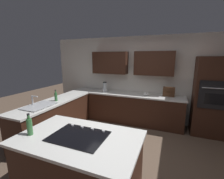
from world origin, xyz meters
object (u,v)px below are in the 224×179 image
Objects in this scene: cooktop at (79,136)px; dish_soap_bottle at (56,97)px; sink_unit at (39,105)px; oil_bottle at (30,126)px; mixing_bowl at (146,94)px; spice_rack at (169,92)px; blender at (105,88)px; wall_oven at (211,97)px.

dish_soap_bottle reaches higher than cooktop.
sink_unit reaches higher than cooktop.
cooktop is 0.71m from oil_bottle.
oil_bottle is at bearing 132.06° from sink_unit.
cooktop is 4.42× the size of mixing_bowl.
sink_unit is 2.22× the size of spice_rack.
mixing_bowl is 0.60× the size of dish_soap_bottle.
cooktop is at bearing 79.64° from mixing_bowl.
mixing_bowl is 2.46m from dish_soap_bottle.
blender is at bearing 3.73° from spice_rack.
spice_rack is (1.00, -0.08, 0.03)m from wall_oven.
oil_bottle is (-0.14, 2.90, -0.01)m from blender.
sink_unit is 2.03m from blender.
wall_oven reaches higher than dish_soap_bottle.
sink_unit is 2.21× the size of oil_bottle.
wall_oven is at bearing -179.21° from blender.
cooktop is at bearing 139.92° from dish_soap_bottle.
sink_unit is 2.45× the size of dish_soap_bottle.
wall_oven is at bearing -178.58° from mixing_bowl.
sink_unit is 0.92× the size of cooktop.
dish_soap_bottle is at bearing -60.10° from oil_bottle.
dish_soap_bottle reaches higher than sink_unit.
blender reaches higher than cooktop.
sink_unit reaches higher than mixing_bowl.
wall_oven reaches higher than cooktop.
spice_rack reaches higher than mixing_bowl.
mixing_bowl is at bearing -100.36° from cooktop.
spice_rack is (-0.60, -0.12, 0.09)m from mixing_bowl.
spice_rack is at bearing -168.33° from mixing_bowl.
mixing_bowl is (1.60, 0.04, -0.06)m from wall_oven.
dish_soap_bottle is (0.72, 1.39, -0.02)m from blender.
spice_rack is (-1.09, -2.80, 0.13)m from cooktop.
sink_unit is 0.49m from dish_soap_bottle.
oil_bottle reaches higher than spice_rack.
wall_oven reaches higher than mixing_bowl.
cooktop is at bearing 106.81° from blender.
mixing_bowl is at bearing 11.67° from spice_rack.
mixing_bowl is at bearing -137.97° from sink_unit.
wall_oven is 6.36× the size of spice_rack.
sink_unit is 2.80m from mixing_bowl.
sink_unit is at bearing 36.72° from spice_rack.
cooktop is 2.40× the size of oil_bottle.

